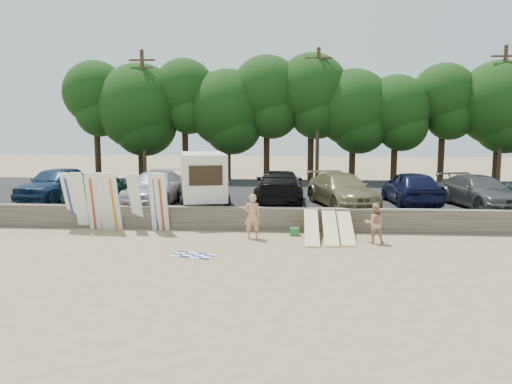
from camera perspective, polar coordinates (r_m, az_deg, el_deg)
ground at (r=18.71m, az=2.78°, el=-6.29°), size 120.00×120.00×0.00m
seawall at (r=21.54m, az=3.04°, el=-3.11°), size 44.00×0.50×1.00m
parking_lot at (r=28.97m, az=3.43°, el=-0.72°), size 44.00×14.50×0.70m
treeline at (r=35.72m, az=3.37°, el=10.32°), size 33.37×6.43×8.92m
utility_poles at (r=34.22m, az=7.08°, el=9.00°), size 25.80×0.26×9.00m
box_trailer at (r=24.00m, az=-6.09°, el=1.81°), size 2.99×4.31×2.51m
car_0 at (r=27.71m, az=-21.91°, el=0.91°), size 2.64×5.23×1.71m
car_1 at (r=25.65m, az=-17.25°, el=0.47°), size 2.53×4.83×1.57m
car_2 at (r=24.97m, az=-11.46°, el=0.48°), size 2.23×5.43×1.57m
car_3 at (r=24.61m, az=2.69°, el=0.61°), size 2.35×5.69×1.65m
car_4 at (r=24.06m, az=9.78°, el=0.24°), size 3.64×5.74×1.55m
car_5 at (r=25.23m, az=17.29°, el=0.47°), size 2.30×5.02×1.67m
car_6 at (r=25.58m, az=24.16°, el=0.05°), size 3.15×5.45×1.49m
surfboard_upright_0 at (r=23.22m, az=-20.45°, el=-0.92°), size 0.61×0.84×2.52m
surfboard_upright_1 at (r=22.89m, az=-19.44°, el=-0.95°), size 0.50×0.67×2.54m
surfboard_upright_2 at (r=22.56m, az=-18.15°, el=-1.01°), size 0.57×0.72×2.54m
surfboard_upright_3 at (r=22.42m, az=-17.00°, el=-1.03°), size 0.53×0.72×2.53m
surfboard_upright_4 at (r=22.19m, az=-15.99°, el=-1.08°), size 0.52×0.73×2.53m
surfboard_upright_5 at (r=22.10m, az=-13.59°, el=-1.07°), size 0.59×0.85×2.51m
surfboard_upright_6 at (r=21.70m, az=-11.38°, el=-1.09°), size 0.52×0.60×2.56m
surfboard_upright_7 at (r=21.56m, az=-10.75°, el=-1.16°), size 0.51×0.72×2.53m
surfboard_upright_8 at (r=21.81m, az=-10.98°, el=-1.08°), size 0.51×0.75×2.53m
surfboard_low_0 at (r=19.94m, az=6.36°, el=-4.00°), size 0.56×2.87×1.00m
surfboard_low_1 at (r=20.11m, az=8.46°, el=-3.92°), size 0.56×2.87×1.01m
surfboard_low_2 at (r=20.25m, az=10.19°, el=-3.87°), size 0.56×2.87×1.02m
beachgoer_a at (r=19.96m, az=-0.43°, el=-2.77°), size 0.70×0.50×1.81m
beachgoer_b at (r=19.71m, az=13.40°, el=-3.47°), size 0.78×0.61×1.55m
cooler at (r=20.66m, az=4.43°, el=-4.54°), size 0.38×0.30×0.32m
gear_bag at (r=20.79m, az=6.01°, el=-4.63°), size 0.36×0.32×0.22m
beach_towel at (r=17.62m, az=-7.16°, el=-7.18°), size 1.86×1.86×0.00m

